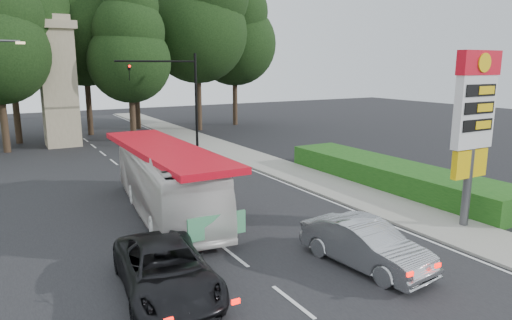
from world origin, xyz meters
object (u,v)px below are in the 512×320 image
monument (58,81)px  sedan_silver (365,244)px  transit_bus (166,180)px  suv_charcoal (166,270)px  gas_station_pylon (474,116)px  traffic_signal_mast (179,88)px

monument → sedan_silver: 29.54m
transit_bus → suv_charcoal: bearing=-102.8°
transit_bus → gas_station_pylon: bearing=-31.8°
traffic_signal_mast → suv_charcoal: (-8.48, -21.32, -3.96)m
suv_charcoal → monument: bearing=94.6°
monument → suv_charcoal: 27.68m
traffic_signal_mast → transit_bus: size_ratio=0.68×
gas_station_pylon → monument: bearing=111.8°
suv_charcoal → traffic_signal_mast: bearing=74.6°
traffic_signal_mast → transit_bus: (-6.13, -14.48, -3.20)m
gas_station_pylon → monument: 30.17m
sedan_silver → suv_charcoal: size_ratio=0.87×
traffic_signal_mast → monument: size_ratio=0.72×
suv_charcoal → sedan_silver: bearing=-6.8°
monument → traffic_signal_mast: bearing=-38.0°
gas_station_pylon → transit_bus: size_ratio=0.65×
transit_bus → sedan_silver: 9.09m
gas_station_pylon → traffic_signal_mast: traffic_signal_mast is taller
sedan_silver → suv_charcoal: bearing=159.9°
traffic_signal_mast → sedan_silver: bearing=-96.0°
sedan_silver → gas_station_pylon: bearing=0.1°
monument → transit_bus: size_ratio=0.95×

